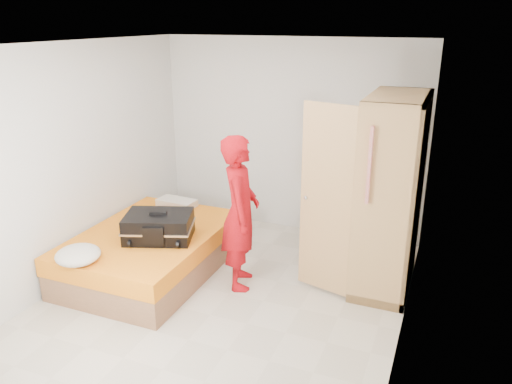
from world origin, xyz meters
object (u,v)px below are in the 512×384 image
at_px(wardrobe, 385,199).
at_px(suitcase, 159,227).
at_px(bed, 151,252).
at_px(person, 240,213).
at_px(round_cushion, 78,255).

height_order(wardrobe, suitcase, wardrobe).
relative_size(bed, suitcase, 2.32).
bearing_deg(person, suitcase, 85.01).
distance_m(wardrobe, round_cushion, 3.22).
relative_size(bed, round_cushion, 4.53).
relative_size(bed, wardrobe, 0.96).
xyz_separation_m(wardrobe, suitcase, (-2.30, -0.85, -0.36)).
height_order(suitcase, round_cushion, suitcase).
bearing_deg(bed, round_cushion, -104.62).
distance_m(wardrobe, person, 1.55).
bearing_deg(person, wardrobe, -87.61).
relative_size(person, round_cushion, 3.81).
height_order(person, suitcase, person).
bearing_deg(suitcase, person, -4.39).
relative_size(wardrobe, round_cushion, 4.71).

